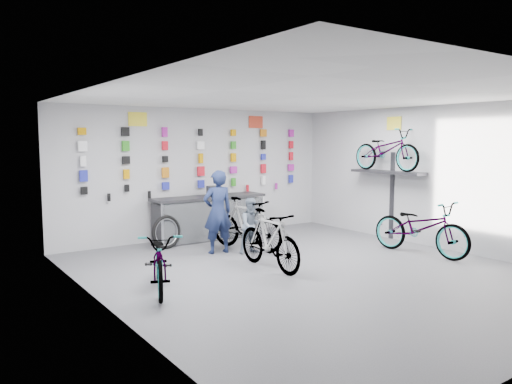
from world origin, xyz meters
TOP-DOWN VIEW (x-y plane):
  - floor at (0.00, 0.00)m, footprint 8.00×8.00m
  - ceiling at (0.00, 0.00)m, footprint 8.00×8.00m
  - wall_back at (0.00, 4.00)m, footprint 7.00×0.00m
  - wall_left at (-3.50, 0.00)m, footprint 0.00×8.00m
  - wall_right at (3.50, 0.00)m, footprint 0.00×8.00m
  - counter at (0.00, 3.54)m, footprint 2.70×0.66m
  - merch_wall at (-0.06, 3.93)m, footprint 5.57×0.08m
  - wall_bracket at (3.33, 1.20)m, footprint 0.39×1.90m
  - sign_left at (-1.50, 3.98)m, footprint 0.42×0.02m
  - sign_right at (1.60, 3.98)m, footprint 0.42×0.02m
  - sign_side at (3.48, 1.20)m, footprint 0.02×0.40m
  - bike_left at (-2.57, 0.54)m, footprint 1.25×1.88m
  - bike_center at (-0.47, 0.61)m, footprint 0.52×1.76m
  - bike_right at (2.68, -0.21)m, footprint 0.95×2.15m
  - bike_service at (0.08, 2.15)m, footprint 1.05×1.88m
  - bike_wall at (3.25, 1.20)m, footprint 0.63×1.80m
  - clerk at (-0.57, 2.21)m, footprint 0.66×0.48m
  - customer at (-0.01, 1.80)m, footprint 0.60×0.49m
  - spare_wheel at (-1.25, 3.17)m, footprint 0.72×0.26m
  - register at (0.13, 3.55)m, footprint 0.32×0.34m

SIDE VIEW (x-z plane):
  - floor at x=0.00m, z-range 0.00..0.00m
  - spare_wheel at x=-1.25m, z-range 0.00..0.71m
  - bike_left at x=-2.57m, z-range 0.00..0.94m
  - counter at x=0.00m, z-range -0.01..0.99m
  - bike_center at x=-0.47m, z-range 0.00..1.05m
  - bike_service at x=0.08m, z-range 0.00..1.09m
  - bike_right at x=2.68m, z-range 0.00..1.09m
  - customer at x=-0.01m, z-range 0.00..1.12m
  - clerk at x=-0.57m, z-range 0.00..1.68m
  - register at x=0.13m, z-range 1.00..1.22m
  - wall_bracket at x=3.33m, z-range 0.46..2.46m
  - wall_back at x=0.00m, z-range -2.00..5.00m
  - wall_left at x=-3.50m, z-range -2.50..5.50m
  - wall_right at x=3.50m, z-range -2.50..5.50m
  - merch_wall at x=-0.06m, z-range 1.02..2.58m
  - bike_wall at x=3.25m, z-range 1.58..2.53m
  - sign_side at x=3.48m, z-range 2.50..2.80m
  - sign_left at x=-1.50m, z-range 2.57..2.87m
  - sign_right at x=1.60m, z-range 2.57..2.87m
  - ceiling at x=0.00m, z-range 3.00..3.00m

